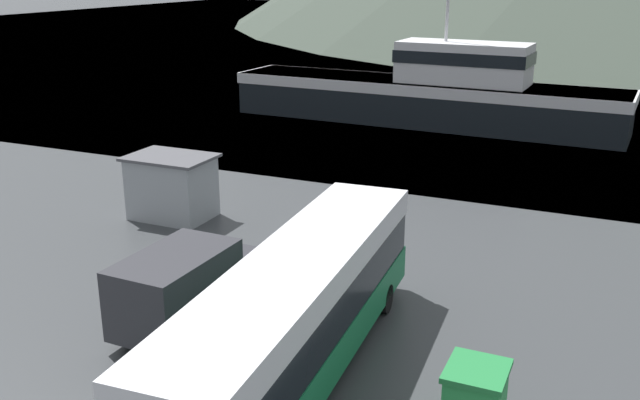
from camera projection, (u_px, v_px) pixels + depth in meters
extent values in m
plane|color=slate|center=(604.00, 21.00, 136.32)|extent=(240.00, 240.00, 0.00)
cube|color=#146B3D|center=(298.00, 345.00, 17.85)|extent=(3.19, 12.54, 1.02)
cube|color=black|center=(298.00, 306.00, 17.51)|extent=(3.12, 12.29, 1.16)
cube|color=silver|center=(298.00, 271.00, 17.21)|extent=(3.19, 12.54, 0.73)
cube|color=black|center=(370.00, 230.00, 23.11)|extent=(2.12, 0.19, 1.57)
cylinder|color=black|center=(319.00, 288.00, 22.22)|extent=(0.36, 0.92, 0.90)
cylinder|color=black|center=(385.00, 298.00, 21.52)|extent=(0.36, 0.92, 0.90)
cube|color=#2D2D33|center=(176.00, 288.00, 20.09)|extent=(2.24, 3.83, 2.02)
cube|color=#2D2D33|center=(229.00, 268.00, 22.53)|extent=(2.18, 1.67, 1.11)
cube|color=black|center=(213.00, 250.00, 21.57)|extent=(1.82, 0.11, 0.71)
cylinder|color=black|center=(200.00, 281.00, 22.91)|extent=(0.24, 0.71, 0.70)
cylinder|color=black|center=(252.00, 293.00, 22.13)|extent=(0.24, 0.71, 0.70)
cylinder|color=black|center=(132.00, 326.00, 20.06)|extent=(0.24, 0.71, 0.70)
cylinder|color=black|center=(188.00, 341.00, 19.27)|extent=(0.24, 0.71, 0.70)
cube|color=black|center=(423.00, 102.00, 47.34)|extent=(25.99, 5.86, 2.83)
cube|color=silver|center=(424.00, 86.00, 47.01)|extent=(26.25, 5.92, 0.71)
cube|color=silver|center=(464.00, 63.00, 45.40)|extent=(8.39, 3.68, 2.61)
cube|color=black|center=(464.00, 57.00, 45.28)|extent=(8.56, 3.78, 0.78)
cube|color=green|center=(475.00, 397.00, 16.29)|extent=(1.25, 1.37, 1.24)
cube|color=#227D3C|center=(477.00, 371.00, 16.07)|extent=(1.37, 1.51, 0.14)
cube|color=#93999E|center=(172.00, 188.00, 29.47)|extent=(3.15, 2.25, 2.52)
cube|color=#4C4C51|center=(170.00, 157.00, 29.05)|extent=(3.47, 2.48, 0.12)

